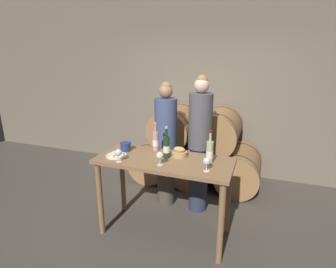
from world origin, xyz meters
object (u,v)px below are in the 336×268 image
person_left (166,144)px  person_right (200,144)px  wine_bottle_white (210,152)px  tasting_table (164,172)px  bread_basket (179,153)px  wine_bottle_red (166,147)px  wine_glass_far_left (118,153)px  cheese_plate (116,155)px  wine_bottle_rose (156,141)px  wine_glass_center (207,161)px  blue_crock (126,146)px  wine_glass_left (160,156)px

person_left → person_right: 0.46m
person_right → wine_bottle_white: size_ratio=5.05×
tasting_table → bread_basket: bearing=48.1°
tasting_table → wine_bottle_red: 0.28m
wine_bottle_red → bread_basket: 0.17m
tasting_table → wine_glass_far_left: 0.55m
person_left → cheese_plate: bearing=-113.2°
person_left → wine_bottle_rose: size_ratio=4.96×
person_right → wine_bottle_white: 0.65m
person_right → wine_glass_far_left: 1.10m
wine_bottle_red → wine_glass_center: (0.49, -0.21, -0.02)m
wine_bottle_rose → person_left: bearing=93.4°
bread_basket → wine_glass_center: bearing=-38.6°
person_left → wine_bottle_red: person_left is taller
cheese_plate → wine_glass_far_left: size_ratio=1.63×
person_left → bread_basket: size_ratio=9.60×
person_left → bread_basket: person_left is taller
bread_basket → person_left: bearing=125.0°
tasting_table → blue_crock: blue_crock is taller
blue_crock → bread_basket: bearing=4.0°
wine_bottle_white → person_right: bearing=112.5°
wine_bottle_white → wine_glass_center: (0.01, -0.20, -0.02)m
wine_bottle_red → wine_bottle_rose: size_ratio=1.04×
wine_bottle_white → wine_glass_left: 0.52m
wine_bottle_white → wine_bottle_rose: (-0.68, 0.18, -0.01)m
tasting_table → cheese_plate: 0.57m
person_right → wine_glass_left: bearing=-105.5°
person_left → wine_glass_far_left: size_ratio=11.91×
cheese_plate → wine_glass_left: wine_glass_left is taller
wine_glass_left → tasting_table: bearing=96.6°
cheese_plate → wine_glass_center: wine_glass_center is taller
cheese_plate → blue_crock: bearing=87.0°
cheese_plate → wine_glass_far_left: wine_glass_far_left is taller
person_left → wine_glass_left: 0.86m
wine_bottle_white → blue_crock: wine_bottle_white is taller
wine_bottle_red → cheese_plate: 0.58m
person_left → wine_bottle_red: (0.23, -0.59, 0.18)m
person_left → tasting_table: bearing=-71.2°
blue_crock → wine_glass_far_left: size_ratio=0.91×
wine_glass_far_left → blue_crock: bearing=106.9°
person_left → blue_crock: bearing=-119.5°
wine_bottle_rose → wine_glass_center: (0.69, -0.38, -0.02)m
wine_bottle_red → wine_glass_left: (0.01, -0.22, -0.02)m
person_left → wine_glass_left: size_ratio=11.91×
person_left → wine_glass_far_left: bearing=-103.1°
wine_bottle_red → wine_glass_far_left: (-0.43, -0.29, -0.02)m
wine_bottle_rose → blue_crock: (-0.33, -0.13, -0.06)m
tasting_table → wine_glass_left: size_ratio=10.43×
blue_crock → wine_glass_center: bearing=-13.8°
wine_bottle_white → bread_basket: size_ratio=2.01×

